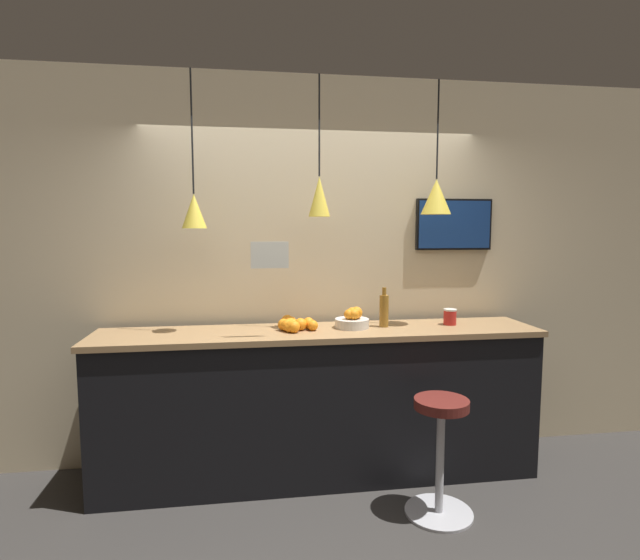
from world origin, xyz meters
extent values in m
plane|color=#33302D|center=(0.00, 0.00, 0.00)|extent=(14.00, 14.00, 0.00)
cube|color=beige|center=(0.00, 0.93, 1.45)|extent=(8.00, 0.06, 2.90)
cube|color=black|center=(0.00, 0.53, 0.51)|extent=(3.05, 0.54, 1.03)
cube|color=#99754C|center=(0.00, 0.53, 1.05)|extent=(3.09, 0.58, 0.04)
cylinder|color=#B7B7BC|center=(0.66, -0.06, 0.01)|extent=(0.42, 0.42, 0.02)
cylinder|color=#B7B7BC|center=(0.66, -0.06, 0.35)|extent=(0.05, 0.05, 0.66)
cylinder|color=#5B1E19|center=(0.66, -0.06, 0.71)|extent=(0.33, 0.33, 0.06)
cylinder|color=beige|center=(0.24, 0.57, 1.10)|extent=(0.24, 0.24, 0.06)
sphere|color=orange|center=(0.21, 0.55, 1.17)|extent=(0.07, 0.07, 0.07)
sphere|color=orange|center=(0.24, 0.57, 1.17)|extent=(0.08, 0.08, 0.08)
sphere|color=orange|center=(0.24, 0.54, 1.17)|extent=(0.07, 0.07, 0.07)
sphere|color=orange|center=(0.24, 0.57, 1.17)|extent=(0.07, 0.07, 0.07)
sphere|color=orange|center=(0.27, 0.57, 1.17)|extent=(0.09, 0.09, 0.09)
sphere|color=orange|center=(-0.19, 0.69, 1.10)|extent=(0.07, 0.07, 0.07)
sphere|color=orange|center=(-0.08, 0.57, 1.11)|extent=(0.08, 0.08, 0.08)
sphere|color=orange|center=(-0.19, 0.58, 1.10)|extent=(0.08, 0.08, 0.08)
sphere|color=orange|center=(-0.21, 0.48, 1.11)|extent=(0.08, 0.08, 0.08)
sphere|color=orange|center=(-0.20, 0.59, 1.11)|extent=(0.08, 0.08, 0.08)
sphere|color=orange|center=(-0.22, 0.67, 1.11)|extent=(0.09, 0.09, 0.09)
sphere|color=orange|center=(-0.22, 0.62, 1.11)|extent=(0.08, 0.08, 0.08)
sphere|color=orange|center=(-0.25, 0.55, 1.11)|extent=(0.08, 0.08, 0.08)
sphere|color=orange|center=(-0.21, 0.61, 1.11)|extent=(0.09, 0.09, 0.09)
sphere|color=orange|center=(-0.14, 0.53, 1.11)|extent=(0.09, 0.09, 0.09)
sphere|color=orange|center=(-0.23, 0.51, 1.11)|extent=(0.09, 0.09, 0.09)
sphere|color=orange|center=(-0.22, 0.48, 1.10)|extent=(0.07, 0.07, 0.07)
sphere|color=orange|center=(-0.19, 0.46, 1.11)|extent=(0.08, 0.08, 0.08)
sphere|color=orange|center=(-0.05, 0.51, 1.10)|extent=(0.07, 0.07, 0.07)
cylinder|color=olive|center=(0.47, 0.57, 1.18)|extent=(0.07, 0.07, 0.23)
cylinder|color=olive|center=(0.47, 0.57, 1.32)|extent=(0.03, 0.03, 0.06)
cylinder|color=red|center=(0.97, 0.57, 1.12)|extent=(0.09, 0.09, 0.11)
cylinder|color=white|center=(0.97, 0.57, 1.18)|extent=(0.09, 0.09, 0.01)
cylinder|color=black|center=(-0.84, 0.57, 2.40)|extent=(0.01, 0.01, 0.80)
cone|color=yellow|center=(-0.84, 0.57, 1.89)|extent=(0.16, 0.16, 0.23)
sphere|color=#F9EFCC|center=(-0.84, 0.57, 1.79)|extent=(0.04, 0.04, 0.04)
cylinder|color=black|center=(0.00, 0.57, 2.46)|extent=(0.01, 0.01, 0.67)
cone|color=yellow|center=(0.00, 0.57, 1.99)|extent=(0.15, 0.15, 0.27)
sphere|color=#F9EFCC|center=(0.00, 0.57, 1.87)|extent=(0.04, 0.04, 0.04)
cylinder|color=black|center=(0.84, 0.57, 2.46)|extent=(0.01, 0.01, 0.68)
cone|color=yellow|center=(0.84, 0.57, 1.99)|extent=(0.21, 0.21, 0.25)
sphere|color=#F9EFCC|center=(0.84, 0.57, 1.89)|extent=(0.04, 0.04, 0.04)
cube|color=black|center=(1.11, 0.88, 1.80)|extent=(0.61, 0.04, 0.40)
cube|color=navy|center=(1.11, 0.86, 1.80)|extent=(0.58, 0.01, 0.37)
cube|color=white|center=(-0.35, 0.32, 1.60)|extent=(0.24, 0.01, 0.17)
camera|label=1|loc=(-0.51, -2.85, 1.78)|focal=28.00mm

